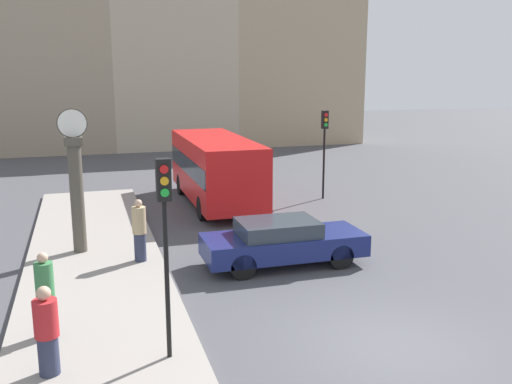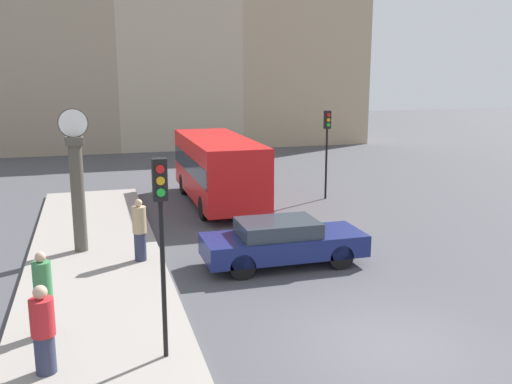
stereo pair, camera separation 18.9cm
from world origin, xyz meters
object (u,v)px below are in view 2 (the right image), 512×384
object	(u,v)px
bus_distant	(218,167)
pedestrian_tan_coat	(140,230)
sedan_car	(282,242)
street_clock	(77,185)
traffic_light_far	(327,136)
pedestrian_green_hoodie	(43,294)
traffic_light_near	(161,218)
pedestrian_red_top	(43,330)

from	to	relation	value
bus_distant	pedestrian_tan_coat	size ratio (longest dim) A/B	4.21
sedan_car	street_clock	xyz separation A→B (m)	(-5.50, 2.48, 1.45)
bus_distant	traffic_light_far	xyz separation A→B (m)	(4.65, -0.31, 1.14)
sedan_car	pedestrian_green_hoodie	world-z (taller)	pedestrian_green_hoodie
bus_distant	street_clock	size ratio (longest dim) A/B	1.77
sedan_car	street_clock	size ratio (longest dim) A/B	1.08
traffic_light_near	pedestrian_red_top	size ratio (longest dim) A/B	2.29
bus_distant	pedestrian_tan_coat	world-z (taller)	bus_distant
bus_distant	pedestrian_green_hoodie	distance (m)	12.51
street_clock	pedestrian_tan_coat	size ratio (longest dim) A/B	2.37
sedan_car	pedestrian_green_hoodie	distance (m)	6.89
pedestrian_red_top	sedan_car	bearing A→B (deg)	37.62
bus_distant	pedestrian_tan_coat	bearing A→B (deg)	-119.05
bus_distant	pedestrian_red_top	size ratio (longest dim) A/B	4.54
traffic_light_far	street_clock	bearing A→B (deg)	-153.27
bus_distant	traffic_light_near	world-z (taller)	traffic_light_near
bus_distant	traffic_light_far	bearing A→B (deg)	-3.87
street_clock	pedestrian_tan_coat	xyz separation A→B (m)	(1.63, -1.40, -1.10)
street_clock	pedestrian_tan_coat	distance (m)	2.42
pedestrian_red_top	street_clock	bearing A→B (deg)	85.65
sedan_car	traffic_light_near	distance (m)	6.46
traffic_light_near	pedestrian_green_hoodie	bearing A→B (deg)	144.92
pedestrian_red_top	traffic_light_far	bearing A→B (deg)	49.06
pedestrian_tan_coat	sedan_car	bearing A→B (deg)	-15.58
pedestrian_tan_coat	traffic_light_far	bearing A→B (deg)	37.51
bus_distant	pedestrian_green_hoodie	world-z (taller)	bus_distant
street_clock	pedestrian_tan_coat	bearing A→B (deg)	-40.74
street_clock	traffic_light_far	bearing A→B (deg)	26.73
bus_distant	pedestrian_tan_coat	xyz separation A→B (m)	(-3.76, -6.77, -0.52)
sedan_car	traffic_light_far	xyz separation A→B (m)	(4.54, 7.54, 2.01)
traffic_light_far	pedestrian_tan_coat	world-z (taller)	traffic_light_far
sedan_car	bus_distant	size ratio (longest dim) A/B	0.61
street_clock	bus_distant	bearing A→B (deg)	44.90
traffic_light_near	traffic_light_far	size ratio (longest dim) A/B	1.00
traffic_light_near	traffic_light_far	distance (m)	14.84
pedestrian_tan_coat	pedestrian_green_hoodie	distance (m)	4.75
traffic_light_far	pedestrian_green_hoodie	size ratio (longest dim) A/B	2.12
pedestrian_red_top	pedestrian_green_hoodie	xyz separation A→B (m)	(-0.10, 1.56, 0.08)
pedestrian_tan_coat	traffic_light_near	bearing A→B (deg)	-90.36
pedestrian_tan_coat	pedestrian_green_hoodie	bearing A→B (deg)	-118.49
bus_distant	traffic_light_near	bearing A→B (deg)	-106.88
bus_distant	street_clock	distance (m)	7.63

